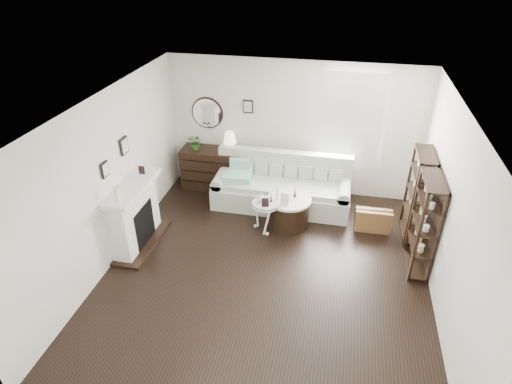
% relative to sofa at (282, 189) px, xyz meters
% --- Properties ---
extents(room, '(5.50, 5.50, 5.50)m').
position_rel_sofa_xyz_m(room, '(0.82, 0.62, 1.26)').
color(room, black).
rests_on(room, ground).
extents(fireplace, '(0.50, 1.40, 1.84)m').
position_rel_sofa_xyz_m(fireplace, '(-2.23, -1.78, 0.20)').
color(fireplace, white).
rests_on(fireplace, ground).
extents(shelf_unit_far, '(0.30, 0.80, 1.60)m').
position_rel_sofa_xyz_m(shelf_unit_far, '(2.42, -0.53, 0.46)').
color(shelf_unit_far, black).
rests_on(shelf_unit_far, ground).
extents(shelf_unit_near, '(0.30, 0.80, 1.60)m').
position_rel_sofa_xyz_m(shelf_unit_near, '(2.42, -1.43, 0.46)').
color(shelf_unit_near, black).
rests_on(shelf_unit_near, ground).
extents(sofa, '(2.64, 0.91, 1.03)m').
position_rel_sofa_xyz_m(sofa, '(0.00, 0.00, 0.00)').
color(sofa, '#A8AF9C').
rests_on(sofa, ground).
extents(quilt, '(0.60, 0.51, 0.14)m').
position_rel_sofa_xyz_m(quilt, '(-0.86, -0.13, 0.26)').
color(quilt, '#29966A').
rests_on(quilt, sofa).
extents(suitcase, '(0.64, 0.22, 0.42)m').
position_rel_sofa_xyz_m(suitcase, '(1.76, -0.56, -0.13)').
color(suitcase, brown).
rests_on(suitcase, ground).
extents(dresser, '(1.29, 0.55, 0.86)m').
position_rel_sofa_xyz_m(dresser, '(-1.52, 0.39, 0.09)').
color(dresser, black).
rests_on(dresser, ground).
extents(table_lamp, '(0.33, 0.33, 0.42)m').
position_rel_sofa_xyz_m(table_lamp, '(-1.14, 0.39, 0.73)').
color(table_lamp, beige).
rests_on(table_lamp, dresser).
extents(potted_plant, '(0.36, 0.33, 0.33)m').
position_rel_sofa_xyz_m(potted_plant, '(-1.84, 0.33, 0.69)').
color(potted_plant, '#205418').
rests_on(potted_plant, dresser).
extents(drum_table, '(0.80, 0.80, 0.56)m').
position_rel_sofa_xyz_m(drum_table, '(0.24, -0.68, -0.06)').
color(drum_table, black).
rests_on(drum_table, ground).
extents(pedestal_table, '(0.47, 0.47, 0.57)m').
position_rel_sofa_xyz_m(pedestal_table, '(-0.15, -0.93, 0.18)').
color(pedestal_table, silver).
rests_on(pedestal_table, ground).
extents(eiffel_drum, '(0.14, 0.14, 0.20)m').
position_rel_sofa_xyz_m(eiffel_drum, '(0.33, -0.63, 0.32)').
color(eiffel_drum, black).
rests_on(eiffel_drum, drum_table).
extents(bottle_drum, '(0.06, 0.06, 0.27)m').
position_rel_sofa_xyz_m(bottle_drum, '(0.04, -0.77, 0.35)').
color(bottle_drum, silver).
rests_on(bottle_drum, drum_table).
extents(card_frame_drum, '(0.16, 0.08, 0.20)m').
position_rel_sofa_xyz_m(card_frame_drum, '(0.18, -0.88, 0.32)').
color(card_frame_drum, silver).
rests_on(card_frame_drum, drum_table).
extents(eiffel_ped, '(0.12, 0.12, 0.17)m').
position_rel_sofa_xyz_m(eiffel_ped, '(-0.06, -0.90, 0.32)').
color(eiffel_ped, black).
rests_on(eiffel_ped, pedestal_table).
extents(flask_ped, '(0.13, 0.13, 0.24)m').
position_rel_sofa_xyz_m(flask_ped, '(-0.24, -0.91, 0.35)').
color(flask_ped, silver).
rests_on(flask_ped, pedestal_table).
extents(card_frame_ped, '(0.13, 0.07, 0.16)m').
position_rel_sofa_xyz_m(card_frame_ped, '(-0.13, -1.06, 0.31)').
color(card_frame_ped, black).
rests_on(card_frame_ped, pedestal_table).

